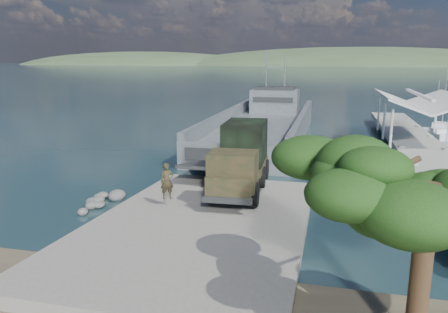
{
  "coord_description": "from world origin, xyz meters",
  "views": [
    {
      "loc": [
        5.85,
        -20.23,
        8.11
      ],
      "look_at": [
        -0.62,
        6.0,
        2.05
      ],
      "focal_mm": 35.0,
      "sensor_mm": 36.0,
      "label": 1
    }
  ],
  "objects_px": {
    "military_truck": "(241,158)",
    "sailboat_near": "(435,134)",
    "landing_craft": "(262,132)",
    "pier": "(417,138)",
    "soldier": "(167,188)",
    "overhang_tree": "(408,184)",
    "sailboat_far": "(441,129)"
  },
  "relations": [
    {
      "from": "landing_craft",
      "to": "overhang_tree",
      "type": "height_order",
      "value": "landing_craft"
    },
    {
      "from": "pier",
      "to": "soldier",
      "type": "bearing_deg",
      "value": -129.87
    },
    {
      "from": "sailboat_near",
      "to": "sailboat_far",
      "type": "distance_m",
      "value": 3.67
    },
    {
      "from": "military_truck",
      "to": "sailboat_near",
      "type": "distance_m",
      "value": 29.64
    },
    {
      "from": "military_truck",
      "to": "overhang_tree",
      "type": "height_order",
      "value": "overhang_tree"
    },
    {
      "from": "soldier",
      "to": "sailboat_far",
      "type": "distance_m",
      "value": 38.22
    },
    {
      "from": "sailboat_near",
      "to": "overhang_tree",
      "type": "relative_size",
      "value": 0.91
    },
    {
      "from": "pier",
      "to": "sailboat_near",
      "type": "distance_m",
      "value": 11.29
    },
    {
      "from": "landing_craft",
      "to": "soldier",
      "type": "relative_size",
      "value": 17.41
    },
    {
      "from": "pier",
      "to": "overhang_tree",
      "type": "distance_m",
      "value": 27.98
    },
    {
      "from": "landing_craft",
      "to": "military_truck",
      "type": "xyz_separation_m",
      "value": [
        1.74,
        -19.31,
        1.6
      ]
    },
    {
      "from": "landing_craft",
      "to": "sailboat_near",
      "type": "bearing_deg",
      "value": 17.87
    },
    {
      "from": "pier",
      "to": "soldier",
      "type": "height_order",
      "value": "pier"
    },
    {
      "from": "sailboat_far",
      "to": "overhang_tree",
      "type": "distance_m",
      "value": 42.78
    },
    {
      "from": "pier",
      "to": "landing_craft",
      "type": "height_order",
      "value": "landing_craft"
    },
    {
      "from": "military_truck",
      "to": "landing_craft",
      "type": "bearing_deg",
      "value": 92.39
    },
    {
      "from": "pier",
      "to": "sailboat_far",
      "type": "bearing_deg",
      "value": 70.42
    },
    {
      "from": "pier",
      "to": "sailboat_near",
      "type": "bearing_deg",
      "value": 71.22
    },
    {
      "from": "military_truck",
      "to": "sailboat_near",
      "type": "bearing_deg",
      "value": 55.0
    },
    {
      "from": "soldier",
      "to": "sailboat_near",
      "type": "bearing_deg",
      "value": 22.49
    },
    {
      "from": "sailboat_far",
      "to": "overhang_tree",
      "type": "height_order",
      "value": "sailboat_far"
    },
    {
      "from": "military_truck",
      "to": "sailboat_far",
      "type": "height_order",
      "value": "sailboat_far"
    },
    {
      "from": "sailboat_far",
      "to": "pier",
      "type": "bearing_deg",
      "value": -89.78
    },
    {
      "from": "soldier",
      "to": "military_truck",
      "type": "bearing_deg",
      "value": 16.97
    },
    {
      "from": "military_truck",
      "to": "soldier",
      "type": "xyz_separation_m",
      "value": [
        -3.16,
        -3.95,
        -0.95
      ]
    },
    {
      "from": "pier",
      "to": "overhang_tree",
      "type": "relative_size",
      "value": 6.47
    },
    {
      "from": "landing_craft",
      "to": "sailboat_near",
      "type": "height_order",
      "value": "landing_craft"
    },
    {
      "from": "soldier",
      "to": "sailboat_far",
      "type": "height_order",
      "value": "sailboat_far"
    },
    {
      "from": "pier",
      "to": "soldier",
      "type": "distance_m",
      "value": 23.9
    },
    {
      "from": "military_truck",
      "to": "soldier",
      "type": "distance_m",
      "value": 5.15
    },
    {
      "from": "soldier",
      "to": "pier",
      "type": "bearing_deg",
      "value": 15.79
    },
    {
      "from": "pier",
      "to": "sailboat_far",
      "type": "xyz_separation_m",
      "value": [
        4.99,
        14.02,
        -1.21
      ]
    }
  ]
}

